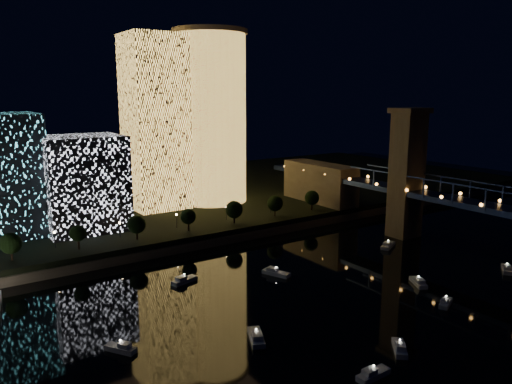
% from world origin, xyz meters
% --- Properties ---
extents(ground, '(520.00, 520.00, 0.00)m').
position_xyz_m(ground, '(0.00, 0.00, 0.00)').
color(ground, black).
rests_on(ground, ground).
extents(far_bank, '(420.00, 160.00, 5.00)m').
position_xyz_m(far_bank, '(0.00, 160.00, 2.50)').
color(far_bank, black).
rests_on(far_bank, ground).
extents(seawall, '(420.00, 6.00, 3.00)m').
position_xyz_m(seawall, '(0.00, 82.00, 1.50)').
color(seawall, '#6B5E4C').
rests_on(seawall, ground).
extents(tower_cylindrical, '(34.00, 34.00, 78.45)m').
position_xyz_m(tower_cylindrical, '(23.55, 129.54, 44.35)').
color(tower_cylindrical, '#FFBF51').
rests_on(tower_cylindrical, far_bank).
extents(tower_rectangular, '(23.65, 23.65, 75.24)m').
position_xyz_m(tower_rectangular, '(-3.23, 131.81, 42.62)').
color(tower_rectangular, '#FFBF51').
rests_on(tower_rectangular, far_bank).
extents(midrise_blocks, '(91.54, 35.59, 43.55)m').
position_xyz_m(midrise_blocks, '(-66.72, 117.38, 22.76)').
color(midrise_blocks, white).
rests_on(midrise_blocks, far_bank).
extents(motorboats, '(131.47, 79.61, 2.78)m').
position_xyz_m(motorboats, '(-4.05, 15.37, 0.81)').
color(motorboats, silver).
rests_on(motorboats, ground).
extents(esplanade_trees, '(166.68, 6.98, 8.99)m').
position_xyz_m(esplanade_trees, '(-27.53, 88.00, 10.47)').
color(esplanade_trees, black).
rests_on(esplanade_trees, far_bank).
extents(street_lamps, '(132.70, 0.70, 5.65)m').
position_xyz_m(street_lamps, '(-34.00, 94.00, 9.02)').
color(street_lamps, black).
rests_on(street_lamps, far_bank).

